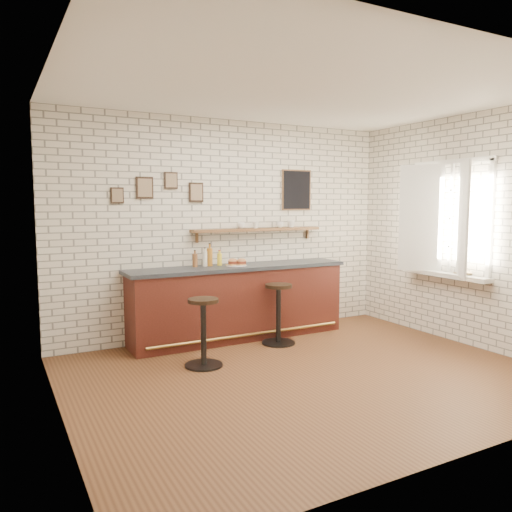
% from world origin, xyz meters
% --- Properties ---
extents(ground, '(5.00, 5.00, 0.00)m').
position_xyz_m(ground, '(0.00, 0.00, 0.00)').
color(ground, brown).
rests_on(ground, ground).
extents(bar_counter, '(3.10, 0.65, 1.01)m').
position_xyz_m(bar_counter, '(-0.00, 1.70, 0.51)').
color(bar_counter, '#4E1C14').
rests_on(bar_counter, ground).
extents(sandwich_plate, '(0.28, 0.28, 0.01)m').
position_xyz_m(sandwich_plate, '(-0.05, 1.68, 1.02)').
color(sandwich_plate, white).
rests_on(sandwich_plate, bar_counter).
extents(ciabatta_sandwich, '(0.26, 0.18, 0.08)m').
position_xyz_m(ciabatta_sandwich, '(-0.04, 1.68, 1.06)').
color(ciabatta_sandwich, tan).
rests_on(ciabatta_sandwich, sandwich_plate).
extents(potato_chips, '(0.25, 0.19, 0.00)m').
position_xyz_m(potato_chips, '(-0.06, 1.67, 1.02)').
color(potato_chips, gold).
rests_on(potato_chips, sandwich_plate).
extents(bitters_bottle_brown, '(0.07, 0.07, 0.23)m').
position_xyz_m(bitters_bottle_brown, '(-0.59, 1.83, 1.10)').
color(bitters_bottle_brown, brown).
rests_on(bitters_bottle_brown, bar_counter).
extents(bitters_bottle_white, '(0.07, 0.07, 0.25)m').
position_xyz_m(bitters_bottle_white, '(-0.45, 1.83, 1.11)').
color(bitters_bottle_white, beige).
rests_on(bitters_bottle_white, bar_counter).
extents(bitters_bottle_amber, '(0.07, 0.07, 0.31)m').
position_xyz_m(bitters_bottle_amber, '(-0.37, 1.83, 1.14)').
color(bitters_bottle_amber, '#A7651A').
rests_on(bitters_bottle_amber, bar_counter).
extents(condiment_bottle_yellow, '(0.07, 0.07, 0.21)m').
position_xyz_m(condiment_bottle_yellow, '(-0.23, 1.83, 1.10)').
color(condiment_bottle_yellow, yellow).
rests_on(condiment_bottle_yellow, bar_counter).
extents(bar_stool_left, '(0.43, 0.43, 0.78)m').
position_xyz_m(bar_stool_left, '(-0.89, 0.81, 0.42)').
color(bar_stool_left, black).
rests_on(bar_stool_left, ground).
extents(bar_stool_right, '(0.45, 0.45, 0.80)m').
position_xyz_m(bar_stool_right, '(0.34, 1.20, 0.43)').
color(bar_stool_right, black).
rests_on(bar_stool_right, ground).
extents(wall_shelf, '(2.00, 0.18, 0.18)m').
position_xyz_m(wall_shelf, '(0.40, 1.90, 1.48)').
color(wall_shelf, brown).
rests_on(wall_shelf, ground).
extents(shelf_cup_a, '(0.15, 0.15, 0.09)m').
position_xyz_m(shelf_cup_a, '(0.13, 1.90, 1.54)').
color(shelf_cup_a, white).
rests_on(shelf_cup_a, wall_shelf).
extents(shelf_cup_b, '(0.13, 0.13, 0.09)m').
position_xyz_m(shelf_cup_b, '(0.37, 1.90, 1.54)').
color(shelf_cup_b, white).
rests_on(shelf_cup_b, wall_shelf).
extents(shelf_cup_c, '(0.15, 0.15, 0.09)m').
position_xyz_m(shelf_cup_c, '(0.77, 1.90, 1.54)').
color(shelf_cup_c, white).
rests_on(shelf_cup_c, wall_shelf).
extents(shelf_cup_d, '(0.12, 0.12, 0.10)m').
position_xyz_m(shelf_cup_d, '(0.96, 1.90, 1.55)').
color(shelf_cup_d, white).
rests_on(shelf_cup_d, wall_shelf).
extents(back_wall_decor, '(2.96, 0.02, 0.56)m').
position_xyz_m(back_wall_decor, '(0.23, 1.98, 2.05)').
color(back_wall_decor, black).
rests_on(back_wall_decor, ground).
extents(window_sill, '(0.20, 1.35, 0.06)m').
position_xyz_m(window_sill, '(2.40, 0.30, 0.90)').
color(window_sill, white).
rests_on(window_sill, ground).
extents(casement_window, '(0.40, 1.30, 1.56)m').
position_xyz_m(casement_window, '(2.36, 0.30, 1.65)').
color(casement_window, white).
rests_on(casement_window, ground).
extents(book_lower, '(0.18, 0.22, 0.02)m').
position_xyz_m(book_lower, '(2.38, 0.07, 0.94)').
color(book_lower, tan).
rests_on(book_lower, window_sill).
extents(book_upper, '(0.26, 0.27, 0.02)m').
position_xyz_m(book_upper, '(2.38, 0.08, 0.96)').
color(book_upper, tan).
rests_on(book_upper, book_lower).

